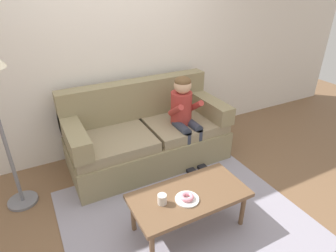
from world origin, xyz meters
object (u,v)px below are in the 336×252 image
couch (147,135)px  mug (162,199)px  toy_controller (139,202)px  donut (187,197)px  coffee_table (189,198)px  person_child (184,112)px

couch → mug: couch is taller
couch → toy_controller: bearing=-119.9°
donut → mug: mug is taller
mug → coffee_table: bearing=-1.3°
couch → toy_controller: size_ratio=8.56×
mug → couch: bearing=72.1°
toy_controller → mug: bearing=-120.2°
couch → donut: (-0.19, -1.29, 0.09)m
person_child → donut: bearing=-119.3°
donut → toy_controller: 0.74m
couch → toy_controller: (-0.42, -0.73, -0.33)m
coffee_table → donut: 0.11m
person_child → couch: bearing=153.2°
couch → mug: (-0.40, -1.23, 0.10)m
coffee_table → toy_controller: coffee_table is taller
couch → mug: size_ratio=21.50×
coffee_table → donut: (-0.06, -0.06, 0.08)m
couch → person_child: 0.57m
donut → toy_controller: size_ratio=0.53×
person_child → donut: (-0.61, -1.08, -0.23)m
person_child → donut: person_child is taller
toy_controller → person_child: bearing=-0.7°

